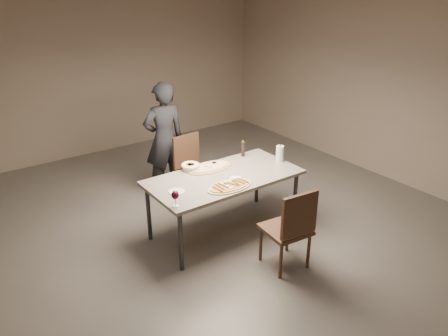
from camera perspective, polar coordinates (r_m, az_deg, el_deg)
room at (r=4.86m, az=-0.00°, el=5.94°), size 7.00×7.00×7.00m
dining_table at (r=5.12m, az=-0.00°, el=-1.61°), size 1.80×0.90×0.75m
zucchini_pizza at (r=4.82m, az=0.73°, el=-2.34°), size 0.56×0.31×0.05m
ham_pizza at (r=5.30m, az=-1.92°, el=0.11°), size 0.58×0.32×0.04m
bread_basket at (r=5.26m, az=-4.40°, el=0.23°), size 0.22×0.22×0.08m
oil_dish at (r=5.01m, az=1.54°, el=-1.41°), size 0.14×0.14×0.02m
pepper_mill_left at (r=5.52m, az=7.25°, el=1.94°), size 0.06×0.06×0.22m
pepper_mill_right at (r=5.63m, az=2.49°, el=2.51°), size 0.05×0.05×0.21m
carafe at (r=5.52m, az=7.30°, el=1.88°), size 0.10×0.10×0.20m
wine_glass at (r=4.41m, az=-6.39°, el=-3.60°), size 0.08×0.08×0.18m
side_plate at (r=4.75m, az=-6.22°, el=-3.08°), size 0.17×0.17×0.01m
chair_near at (r=4.60m, az=8.78°, el=-7.45°), size 0.49×0.49×0.94m
chair_far at (r=5.99m, az=-4.29°, el=0.38°), size 0.47×0.47×0.93m
diner at (r=6.14m, az=-7.82°, el=3.73°), size 0.63×0.44×1.62m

